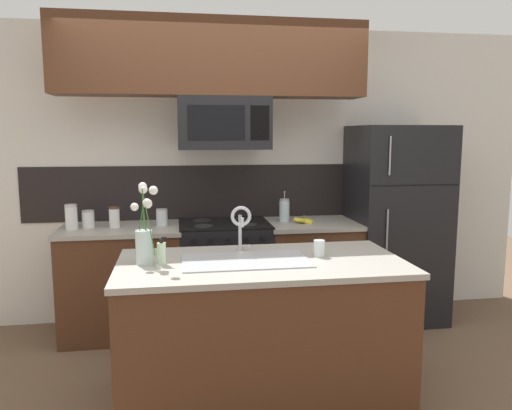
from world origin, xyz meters
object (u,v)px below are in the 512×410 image
microwave (224,123)px  drinking_glass (319,248)px  stove_range (225,275)px  french_press (284,210)px  storage_jar_tall (71,217)px  storage_jar_medium (88,219)px  storage_jar_squat (162,217)px  refrigerator (395,223)px  dish_soap_bottle (162,253)px  sink_faucet (241,222)px  banana_bunch (304,221)px  storage_jar_short (114,217)px  flower_vase (144,236)px

microwave → drinking_glass: (0.48, -1.19, -0.79)m
stove_range → french_press: bearing=6.4°
storage_jar_tall → drinking_glass: 2.08m
storage_jar_medium → microwave: bearing=-2.8°
stove_range → storage_jar_squat: bearing=178.2°
storage_jar_tall → storage_jar_squat: size_ratio=1.43×
refrigerator → dish_soap_bottle: (-2.03, -1.27, 0.11)m
storage_jar_medium → storage_jar_squat: size_ratio=1.00×
microwave → sink_faucet: 1.20m
stove_range → banana_bunch: size_ratio=4.92×
storage_jar_short → microwave: bearing=-1.4°
banana_bunch → dish_soap_bottle: 1.67m
storage_jar_medium → storage_jar_squat: (0.59, -0.02, 0.00)m
refrigerator → sink_faucet: size_ratio=5.68×
storage_jar_tall → french_press: bearing=2.7°
storage_jar_squat → dish_soap_bottle: bearing=-88.6°
storage_jar_squat → flower_vase: flower_vase is taller
storage_jar_squat → dish_soap_bottle: (0.03, -1.27, -0.00)m
sink_faucet → drinking_glass: sink_faucet is taller
french_press → sink_faucet: sink_faucet is taller
drinking_glass → microwave: bearing=112.0°
french_press → stove_range: bearing=-173.6°
microwave → dish_soap_bottle: 1.53m
french_press → dish_soap_bottle: (-1.02, -1.31, -0.03)m
storage_jar_medium → french_press: bearing=0.9°
storage_jar_short → drinking_glass: size_ratio=1.67×
banana_bunch → storage_jar_short: bearing=177.8°
microwave → banana_bunch: size_ratio=3.94×
stove_range → storage_jar_squat: 0.73m
banana_bunch → french_press: 0.21m
storage_jar_squat → french_press: size_ratio=0.53×
microwave → french_press: microwave is taller
storage_jar_short → storage_jar_squat: bearing=2.4°
storage_jar_short → flower_vase: (0.31, -1.21, 0.08)m
storage_jar_squat → french_press: 1.05m
refrigerator → storage_jar_tall: (-2.77, -0.04, 0.14)m
storage_jar_tall → french_press: (1.77, 0.08, -0.00)m
sink_faucet → flower_vase: flower_vase is taller
french_press → flower_vase: flower_vase is taller
stove_range → storage_jar_tall: storage_jar_tall is taller
drinking_glass → storage_jar_short: bearing=138.8°
french_press → banana_bunch: bearing=-39.5°
microwave → storage_jar_short: bearing=178.6°
storage_jar_short → dish_soap_bottle: bearing=-71.8°
storage_jar_short → storage_jar_squat: 0.38m
stove_range → sink_faucet: 1.22m
stove_range → microwave: size_ratio=1.25×
french_press → drinking_glass: (-0.05, -1.27, -0.05)m
refrigerator → storage_jar_tall: size_ratio=8.66×
storage_jar_tall → drinking_glass: bearing=-34.7°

